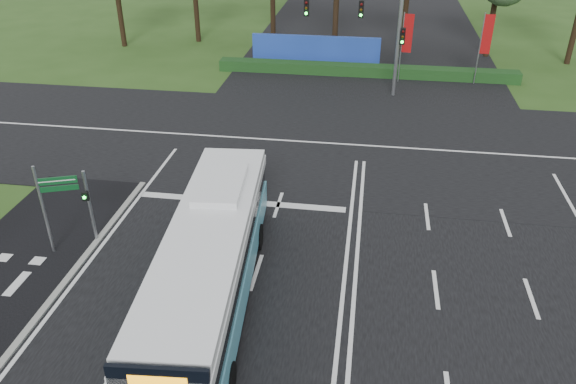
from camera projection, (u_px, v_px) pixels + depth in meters
name	position (u px, v px, depth m)	size (l,w,h in m)	color
ground	(344.00, 281.00, 20.66)	(120.00, 120.00, 0.00)	#2D4E1A
road_main	(344.00, 281.00, 20.65)	(20.00, 120.00, 0.04)	black
road_cross	(358.00, 145.00, 30.97)	(120.00, 14.00, 0.05)	black
kerb_strip	(46.00, 307.00, 19.37)	(0.25, 18.00, 0.12)	gray
city_bus	(210.00, 263.00, 18.75)	(3.50, 12.28, 3.48)	#5CBAD6
pedestrian_signal	(89.00, 204.00, 22.08)	(0.29, 0.41, 3.20)	gray
street_sign	(50.00, 199.00, 21.15)	(1.41, 0.58, 3.81)	gray
banner_flag_mid	(406.00, 38.00, 38.86)	(0.72, 0.14, 4.92)	gray
banner_flag_right	(485.00, 39.00, 38.43)	(0.74, 0.08, 4.99)	gray
traffic_light_gantry	(371.00, 25.00, 35.96)	(8.41, 0.28, 7.00)	gray
hedge	(365.00, 71.00, 41.53)	(22.00, 1.20, 0.80)	#1A3C15
blue_hoarding	(316.00, 50.00, 43.86)	(10.00, 0.30, 2.20)	#2145B6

